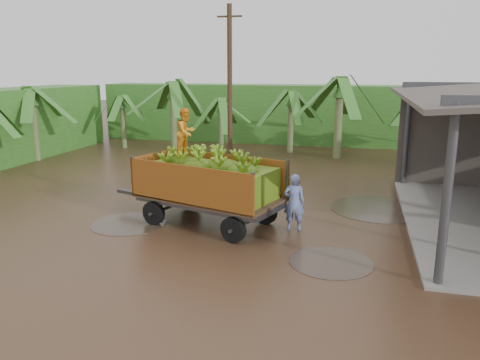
% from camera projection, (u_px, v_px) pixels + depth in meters
% --- Properties ---
extents(ground, '(100.00, 100.00, 0.00)m').
position_uv_depth(ground, '(243.00, 217.00, 14.95)').
color(ground, black).
rests_on(ground, ground).
extents(hedge_north, '(22.00, 3.00, 3.60)m').
position_uv_depth(hedge_north, '(273.00, 113.00, 30.09)').
color(hedge_north, '#2D661E').
rests_on(hedge_north, ground).
extents(banana_trailer, '(6.05, 3.29, 3.47)m').
position_uv_depth(banana_trailer, '(209.00, 182.00, 13.94)').
color(banana_trailer, '#B8671A').
rests_on(banana_trailer, ground).
extents(man_blue, '(0.66, 0.48, 1.68)m').
position_uv_depth(man_blue, '(294.00, 202.00, 13.54)').
color(man_blue, '#6777BB').
rests_on(man_blue, ground).
extents(utility_pole, '(1.20, 0.24, 7.54)m').
position_uv_depth(utility_pole, '(230.00, 85.00, 22.48)').
color(utility_pole, '#47301E').
rests_on(utility_pole, ground).
extents(banana_plants, '(24.11, 20.08, 4.31)m').
position_uv_depth(banana_plants, '(182.00, 128.00, 22.48)').
color(banana_plants, '#2D661E').
rests_on(banana_plants, ground).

